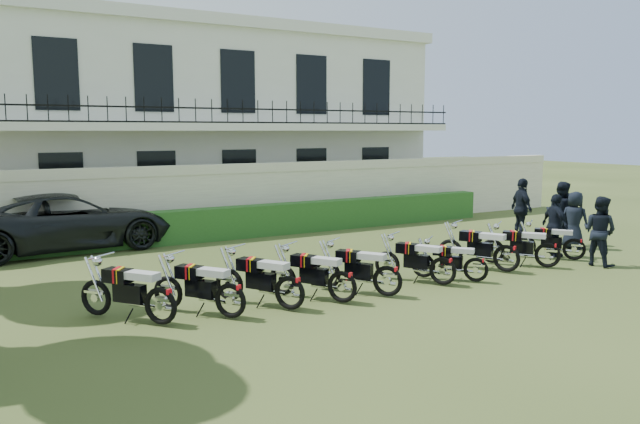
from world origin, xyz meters
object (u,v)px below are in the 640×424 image
object	(u,v)px
motorcycle_8	(548,249)
officer_4	(561,213)
motorcycle_4	(388,273)
motorcycle_5	(443,264)
suv	(67,222)
motorcycle_2	(290,284)
officer_3	(574,220)
motorcycle_7	(507,252)
motorcycle_9	(575,244)
motorcycle_3	(342,279)
officer_5	(522,209)
motorcycle_1	(230,292)
motorcycle_6	(476,264)
motorcycle_0	(160,297)
officer_1	(600,231)
officer_2	(555,225)

from	to	relation	value
motorcycle_8	officer_4	bearing A→B (deg)	-2.13
motorcycle_4	motorcycle_5	world-z (taller)	motorcycle_4
motorcycle_4	suv	bearing A→B (deg)	84.86
motorcycle_2	officer_3	world-z (taller)	officer_3
motorcycle_7	officer_3	bearing A→B (deg)	-9.46
motorcycle_7	motorcycle_9	world-z (taller)	motorcycle_7
motorcycle_3	motorcycle_5	size ratio (longest dim) A/B	1.00
officer_3	officer_5	xyz separation A→B (m)	(-0.08, 1.87, 0.13)
motorcycle_5	motorcycle_8	distance (m)	3.40
motorcycle_1	motorcycle_7	bearing A→B (deg)	-34.76
motorcycle_9	officer_3	bearing A→B (deg)	0.87
motorcycle_6	officer_5	world-z (taller)	officer_5
motorcycle_6	motorcycle_1	bearing A→B (deg)	139.14
motorcycle_0	motorcycle_3	distance (m)	3.50
motorcycle_1	motorcycle_0	bearing A→B (deg)	132.59
motorcycle_4	motorcycle_8	xyz separation A→B (m)	(5.01, 0.20, -0.01)
officer_1	motorcycle_4	bearing A→B (deg)	81.36
motorcycle_2	motorcycle_8	xyz separation A→B (m)	(7.17, 0.05, -0.03)
motorcycle_2	motorcycle_6	distance (m)	4.61
officer_2	motorcycle_0	bearing A→B (deg)	107.52
motorcycle_1	officer_2	world-z (taller)	officer_2
motorcycle_6	officer_5	xyz separation A→B (m)	(5.26, 3.47, 0.52)
motorcycle_6	suv	world-z (taller)	suv
motorcycle_3	motorcycle_5	distance (m)	2.66
motorcycle_0	officer_2	bearing A→B (deg)	-33.84
motorcycle_6	motorcycle_8	bearing A→B (deg)	-34.59
motorcycle_8	officer_1	size ratio (longest dim) A/B	0.92
officer_5	motorcycle_1	bearing A→B (deg)	125.97
motorcycle_2	motorcycle_9	xyz separation A→B (m)	(8.51, 0.32, -0.06)
officer_3	motorcycle_7	bearing A→B (deg)	90.90
motorcycle_3	motorcycle_6	size ratio (longest dim) A/B	1.24
motorcycle_4	suv	size ratio (longest dim) A/B	0.29
motorcycle_3	motorcycle_8	world-z (taller)	motorcycle_3
motorcycle_7	officer_3	size ratio (longest dim) A/B	1.14
motorcycle_3	motorcycle_1	bearing A→B (deg)	143.96
motorcycle_2	officer_3	size ratio (longest dim) A/B	1.08
motorcycle_5	motorcycle_6	bearing A→B (deg)	-40.05
motorcycle_9	motorcycle_2	bearing A→B (deg)	144.48
motorcycle_4	motorcycle_3	bearing A→B (deg)	142.30
motorcycle_1	motorcycle_6	size ratio (longest dim) A/B	1.21
motorcycle_9	motorcycle_7	bearing A→B (deg)	144.75
officer_1	officer_4	world-z (taller)	officer_4
motorcycle_8	motorcycle_2	bearing A→B (deg)	143.75
motorcycle_6	motorcycle_7	bearing A→B (deg)	-24.17
motorcycle_0	officer_5	xyz separation A→B (m)	(12.23, 3.02, 0.43)
motorcycle_2	motorcycle_6	size ratio (longest dim) A/B	1.28
motorcycle_7	officer_3	distance (m)	4.22
motorcycle_6	motorcycle_8	distance (m)	2.58
motorcycle_0	motorcycle_9	distance (m)	10.87
motorcycle_5	motorcycle_3	bearing A→B (deg)	152.64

